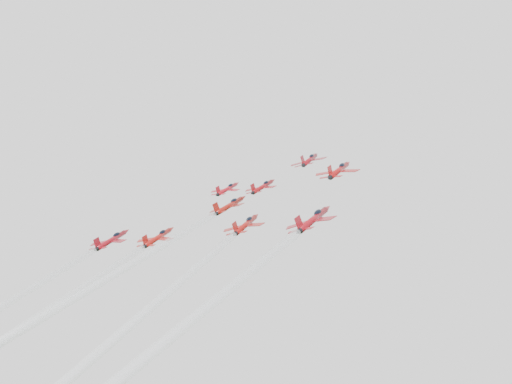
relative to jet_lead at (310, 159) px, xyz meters
The scene contains 7 objects.
jet_lead is the anchor object (origin of this frame).
jet_row2_left 24.59m from the jet_lead, 132.00° to the right, with size 8.41×10.81×6.69m.
jet_row2_center 23.69m from the jet_lead, 95.09° to the right, with size 8.49×10.91×6.75m.
jet_row2_right 25.83m from the jet_lead, 45.94° to the right, with size 10.56×13.58×8.40m.
jet_center 82.12m from the jet_lead, 92.31° to the right, with size 9.28×88.15×50.73m.
jet_rear_right 94.63m from the jet_lead, 82.08° to the right, with size 8.40×79.76×45.90m.
jet_rear_farright 104.67m from the jet_lead, 73.45° to the right, with size 9.53×90.55×52.11m.
Camera 1 is at (69.03, -100.78, 101.58)m, focal length 40.00 mm.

